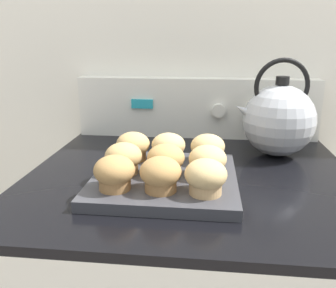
{
  "coord_description": "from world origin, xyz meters",
  "views": [
    {
      "loc": [
        0.03,
        -0.41,
        1.22
      ],
      "look_at": [
        -0.05,
        0.33,
        1.0
      ],
      "focal_mm": 38.0,
      "sensor_mm": 36.0,
      "label": 1
    }
  ],
  "objects_px": {
    "muffin_r0_c1": "(161,174)",
    "muffin_r1_c0": "(124,158)",
    "muffin_r1_c2": "(208,161)",
    "tea_kettle": "(278,119)",
    "muffin_r1_c1": "(166,160)",
    "muffin_r2_c0": "(133,146)",
    "muffin_r2_c1": "(168,147)",
    "muffin_r0_c0": "(114,173)",
    "muffin_r0_c2": "(206,177)",
    "muffin_r2_c2": "(208,149)",
    "muffin_pan": "(165,179)"
  },
  "relations": [
    {
      "from": "muffin_pan",
      "to": "muffin_r0_c0",
      "type": "distance_m",
      "value": 0.13
    },
    {
      "from": "muffin_r0_c1",
      "to": "muffin_r1_c1",
      "type": "distance_m",
      "value": 0.08
    },
    {
      "from": "muffin_r1_c1",
      "to": "muffin_r2_c2",
      "type": "xyz_separation_m",
      "value": [
        0.08,
        0.09,
        0.0
      ]
    },
    {
      "from": "muffin_r0_c0",
      "to": "muffin_r0_c2",
      "type": "distance_m",
      "value": 0.17
    },
    {
      "from": "muffin_pan",
      "to": "muffin_r0_c0",
      "type": "xyz_separation_m",
      "value": [
        -0.08,
        -0.08,
        0.04
      ]
    },
    {
      "from": "muffin_r1_c1",
      "to": "muffin_r0_c0",
      "type": "bearing_deg",
      "value": -136.75
    },
    {
      "from": "muffin_r0_c0",
      "to": "tea_kettle",
      "type": "distance_m",
      "value": 0.47
    },
    {
      "from": "muffin_r1_c1",
      "to": "tea_kettle",
      "type": "height_order",
      "value": "tea_kettle"
    },
    {
      "from": "muffin_pan",
      "to": "muffin_r2_c0",
      "type": "bearing_deg",
      "value": 134.97
    },
    {
      "from": "muffin_r0_c0",
      "to": "muffin_r2_c0",
      "type": "relative_size",
      "value": 1.0
    },
    {
      "from": "muffin_pan",
      "to": "tea_kettle",
      "type": "relative_size",
      "value": 1.18
    },
    {
      "from": "muffin_r0_c1",
      "to": "muffin_r1_c1",
      "type": "relative_size",
      "value": 1.0
    },
    {
      "from": "muffin_pan",
      "to": "muffin_r2_c0",
      "type": "distance_m",
      "value": 0.13
    },
    {
      "from": "muffin_r2_c2",
      "to": "muffin_r0_c1",
      "type": "bearing_deg",
      "value": -116.89
    },
    {
      "from": "muffin_r0_c1",
      "to": "muffin_r1_c0",
      "type": "bearing_deg",
      "value": 137.68
    },
    {
      "from": "muffin_r0_c0",
      "to": "muffin_r1_c2",
      "type": "relative_size",
      "value": 1.0
    },
    {
      "from": "muffin_r0_c1",
      "to": "muffin_r1_c2",
      "type": "height_order",
      "value": "same"
    },
    {
      "from": "muffin_r2_c0",
      "to": "muffin_r1_c0",
      "type": "bearing_deg",
      "value": -91.51
    },
    {
      "from": "muffin_r1_c0",
      "to": "muffin_r1_c1",
      "type": "xyz_separation_m",
      "value": [
        0.09,
        -0.0,
        0.0
      ]
    },
    {
      "from": "muffin_r1_c0",
      "to": "tea_kettle",
      "type": "relative_size",
      "value": 0.31
    },
    {
      "from": "muffin_r1_c2",
      "to": "muffin_r2_c0",
      "type": "relative_size",
      "value": 1.0
    },
    {
      "from": "muffin_r0_c0",
      "to": "muffin_r1_c2",
      "type": "distance_m",
      "value": 0.19
    },
    {
      "from": "muffin_pan",
      "to": "tea_kettle",
      "type": "xyz_separation_m",
      "value": [
        0.26,
        0.23,
        0.08
      ]
    },
    {
      "from": "muffin_r0_c1",
      "to": "muffin_pan",
      "type": "bearing_deg",
      "value": 91.14
    },
    {
      "from": "tea_kettle",
      "to": "muffin_r1_c1",
      "type": "bearing_deg",
      "value": -139.1
    },
    {
      "from": "muffin_r1_c1",
      "to": "muffin_r2_c2",
      "type": "relative_size",
      "value": 1.0
    },
    {
      "from": "muffin_r2_c2",
      "to": "tea_kettle",
      "type": "bearing_deg",
      "value": 38.13
    },
    {
      "from": "muffin_pan",
      "to": "muffin_r2_c2",
      "type": "relative_size",
      "value": 3.81
    },
    {
      "from": "muffin_r0_c2",
      "to": "muffin_r2_c1",
      "type": "bearing_deg",
      "value": 116.96
    },
    {
      "from": "muffin_r0_c2",
      "to": "muffin_r1_c2",
      "type": "distance_m",
      "value": 0.08
    },
    {
      "from": "muffin_r0_c0",
      "to": "muffin_r1_c2",
      "type": "bearing_deg",
      "value": 25.71
    },
    {
      "from": "muffin_r1_c0",
      "to": "muffin_r1_c1",
      "type": "distance_m",
      "value": 0.09
    },
    {
      "from": "muffin_r2_c0",
      "to": "muffin_r2_c1",
      "type": "bearing_deg",
      "value": 0.36
    },
    {
      "from": "muffin_r0_c2",
      "to": "muffin_r1_c1",
      "type": "bearing_deg",
      "value": 134.65
    },
    {
      "from": "tea_kettle",
      "to": "muffin_r2_c0",
      "type": "bearing_deg",
      "value": -158.02
    },
    {
      "from": "muffin_r1_c2",
      "to": "muffin_r2_c2",
      "type": "height_order",
      "value": "same"
    },
    {
      "from": "muffin_r0_c1",
      "to": "tea_kettle",
      "type": "height_order",
      "value": "tea_kettle"
    },
    {
      "from": "muffin_r0_c0",
      "to": "muffin_r2_c1",
      "type": "xyz_separation_m",
      "value": [
        0.08,
        0.17,
        0.0
      ]
    },
    {
      "from": "muffin_r0_c0",
      "to": "muffin_r2_c2",
      "type": "bearing_deg",
      "value": 44.66
    },
    {
      "from": "muffin_r0_c1",
      "to": "muffin_r1_c0",
      "type": "xyz_separation_m",
      "value": [
        -0.09,
        0.08,
        0.0
      ]
    },
    {
      "from": "muffin_r0_c0",
      "to": "muffin_r1_c0",
      "type": "bearing_deg",
      "value": 91.48
    },
    {
      "from": "muffin_r1_c0",
      "to": "muffin_r1_c2",
      "type": "distance_m",
      "value": 0.17
    },
    {
      "from": "muffin_r2_c0",
      "to": "muffin_r2_c2",
      "type": "xyz_separation_m",
      "value": [
        0.17,
        0.0,
        0.0
      ]
    },
    {
      "from": "muffin_r0_c1",
      "to": "muffin_r2_c1",
      "type": "height_order",
      "value": "same"
    },
    {
      "from": "muffin_r1_c0",
      "to": "muffin_r2_c1",
      "type": "bearing_deg",
      "value": 45.65
    },
    {
      "from": "muffin_r0_c2",
      "to": "muffin_r1_c0",
      "type": "relative_size",
      "value": 1.0
    },
    {
      "from": "muffin_r0_c2",
      "to": "muffin_r2_c1",
      "type": "distance_m",
      "value": 0.19
    },
    {
      "from": "muffin_r1_c2",
      "to": "tea_kettle",
      "type": "distance_m",
      "value": 0.29
    },
    {
      "from": "muffin_r1_c2",
      "to": "tea_kettle",
      "type": "xyz_separation_m",
      "value": [
        0.18,
        0.23,
        0.04
      ]
    },
    {
      "from": "muffin_r1_c0",
      "to": "muffin_r2_c1",
      "type": "distance_m",
      "value": 0.12
    }
  ]
}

